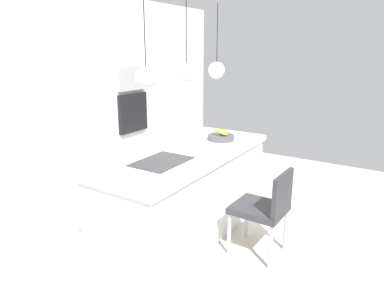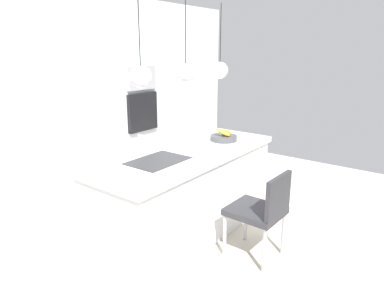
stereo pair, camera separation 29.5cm
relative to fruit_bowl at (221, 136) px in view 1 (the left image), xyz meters
name	(u,v)px [view 1 (the left image)]	position (x,y,z in m)	size (l,w,h in m)	color
floor	(187,231)	(-0.58, 0.09, -0.95)	(6.60, 6.60, 0.00)	beige
back_wall	(75,101)	(-0.58, 1.74, 0.35)	(6.00, 0.10, 2.60)	white
kitchen_island	(187,192)	(-0.58, 0.09, -0.49)	(2.19, 0.87, 0.91)	white
sink_basin	(162,162)	(-1.00, 0.09, -0.05)	(0.56, 0.40, 0.02)	#2D2D30
faucet	(143,143)	(-1.00, 0.30, 0.10)	(0.02, 0.17, 0.22)	silver
fruit_bowl	(221,136)	(0.00, 0.00, 0.00)	(0.30, 0.30, 0.16)	#4C4C51
microwave	(131,78)	(0.37, 1.67, 0.56)	(0.54, 0.08, 0.34)	#9E9EA3
oven	(133,113)	(0.37, 1.67, 0.06)	(0.56, 0.08, 0.56)	black
chair_near	(265,207)	(-0.55, -0.77, -0.46)	(0.45, 0.49, 0.85)	#333338
pendant_light_left	(146,77)	(-1.19, 0.09, 0.74)	(0.19, 0.19, 0.79)	silver
pendant_light_center	(186,73)	(-0.58, 0.09, 0.74)	(0.19, 0.19, 0.79)	silver
pendant_light_right	(217,70)	(0.02, 0.09, 0.74)	(0.19, 0.19, 0.79)	silver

